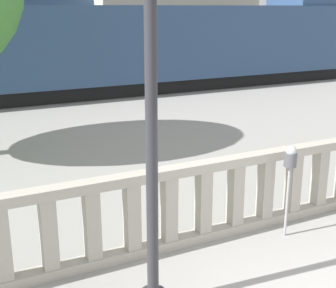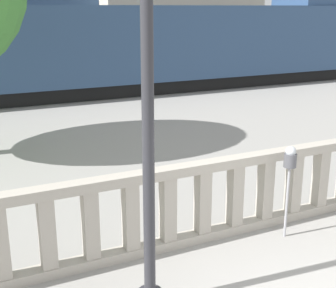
% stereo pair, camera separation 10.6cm
% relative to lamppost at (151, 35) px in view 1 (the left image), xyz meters
% --- Properties ---
extents(balustrade, '(14.34, 0.24, 1.25)m').
position_rel_lamppost_xyz_m(balustrade, '(1.67, 1.17, -2.53)').
color(balustrade, '#ADA599').
rests_on(balustrade, ground).
extents(lamppost, '(0.32, 0.32, 5.83)m').
position_rel_lamppost_xyz_m(lamppost, '(0.00, 0.00, 0.00)').
color(lamppost, '#2D2D33').
rests_on(lamppost, ground).
extents(parking_meter, '(0.19, 0.19, 1.46)m').
position_rel_lamppost_xyz_m(parking_meter, '(2.59, 0.70, -1.96)').
color(parking_meter, '#99999E').
rests_on(parking_meter, ground).
extents(train_near, '(24.79, 2.91, 4.10)m').
position_rel_lamppost_xyz_m(train_near, '(4.10, 13.75, -1.31)').
color(train_near, black).
rests_on(train_near, ground).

